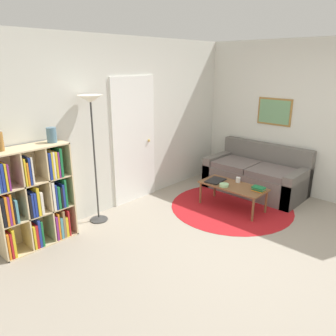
{
  "coord_description": "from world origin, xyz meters",
  "views": [
    {
      "loc": [
        -3.23,
        -1.63,
        2.22
      ],
      "look_at": [
        -0.15,
        1.27,
        0.85
      ],
      "focal_mm": 35.0,
      "sensor_mm": 36.0,
      "label": 1
    }
  ],
  "objects_px": {
    "cup": "(238,180)",
    "vase_on_shelf": "(52,135)",
    "bookshelf": "(34,199)",
    "couch": "(257,176)",
    "bottle_middle": "(0,141)",
    "coffee_table": "(233,188)",
    "bowl": "(224,185)",
    "floor_lamp": "(91,114)",
    "laptop": "(215,180)"
  },
  "relations": [
    {
      "from": "floor_lamp",
      "to": "vase_on_shelf",
      "type": "bearing_deg",
      "value": 178.16
    },
    {
      "from": "bowl",
      "to": "cup",
      "type": "xyz_separation_m",
      "value": [
        0.31,
        -0.06,
        0.02
      ]
    },
    {
      "from": "bookshelf",
      "to": "floor_lamp",
      "type": "xyz_separation_m",
      "value": [
        0.9,
        -0.01,
        0.95
      ]
    },
    {
      "from": "couch",
      "to": "coffee_table",
      "type": "xyz_separation_m",
      "value": [
        -0.94,
        -0.09,
        0.07
      ]
    },
    {
      "from": "couch",
      "to": "cup",
      "type": "relative_size",
      "value": 20.65
    },
    {
      "from": "cup",
      "to": "floor_lamp",
      "type": "bearing_deg",
      "value": 148.11
    },
    {
      "from": "bookshelf",
      "to": "cup",
      "type": "height_order",
      "value": "bookshelf"
    },
    {
      "from": "couch",
      "to": "bottle_middle",
      "type": "bearing_deg",
      "value": 163.42
    },
    {
      "from": "coffee_table",
      "to": "bowl",
      "type": "relative_size",
      "value": 7.17
    },
    {
      "from": "laptop",
      "to": "vase_on_shelf",
      "type": "distance_m",
      "value": 2.62
    },
    {
      "from": "cup",
      "to": "bookshelf",
      "type": "bearing_deg",
      "value": 156.96
    },
    {
      "from": "couch",
      "to": "bowl",
      "type": "bearing_deg",
      "value": -178.99
    },
    {
      "from": "bookshelf",
      "to": "couch",
      "type": "distance_m",
      "value": 3.74
    },
    {
      "from": "bookshelf",
      "to": "cup",
      "type": "relative_size",
      "value": 15.55
    },
    {
      "from": "couch",
      "to": "cup",
      "type": "distance_m",
      "value": 0.78
    },
    {
      "from": "bookshelf",
      "to": "coffee_table",
      "type": "xyz_separation_m",
      "value": [
        2.62,
        -1.2,
        -0.27
      ]
    },
    {
      "from": "cup",
      "to": "vase_on_shelf",
      "type": "distance_m",
      "value": 2.9
    },
    {
      "from": "floor_lamp",
      "to": "cup",
      "type": "relative_size",
      "value": 22.13
    },
    {
      "from": "floor_lamp",
      "to": "laptop",
      "type": "bearing_deg",
      "value": -27.6
    },
    {
      "from": "coffee_table",
      "to": "laptop",
      "type": "xyz_separation_m",
      "value": [
        -0.03,
        0.31,
        0.05
      ]
    },
    {
      "from": "coffee_table",
      "to": "bottle_middle",
      "type": "distance_m",
      "value": 3.31
    },
    {
      "from": "couch",
      "to": "laptop",
      "type": "relative_size",
      "value": 4.72
    },
    {
      "from": "bookshelf",
      "to": "bowl",
      "type": "height_order",
      "value": "bookshelf"
    },
    {
      "from": "bowl",
      "to": "vase_on_shelf",
      "type": "relative_size",
      "value": 0.78
    },
    {
      "from": "coffee_table",
      "to": "cup",
      "type": "height_order",
      "value": "cup"
    },
    {
      "from": "bowl",
      "to": "bottle_middle",
      "type": "distance_m",
      "value": 3.15
    },
    {
      "from": "couch",
      "to": "coffee_table",
      "type": "distance_m",
      "value": 0.94
    },
    {
      "from": "bottle_middle",
      "to": "vase_on_shelf",
      "type": "relative_size",
      "value": 1.44
    },
    {
      "from": "bowl",
      "to": "vase_on_shelf",
      "type": "xyz_separation_m",
      "value": [
        -2.16,
        1.13,
        0.96
      ]
    },
    {
      "from": "vase_on_shelf",
      "to": "couch",
      "type": "bearing_deg",
      "value": -18.99
    },
    {
      "from": "bottle_middle",
      "to": "vase_on_shelf",
      "type": "xyz_separation_m",
      "value": [
        0.6,
        -0.03,
        -0.02
      ]
    },
    {
      "from": "laptop",
      "to": "cup",
      "type": "xyz_separation_m",
      "value": [
        0.2,
        -0.29,
        0.03
      ]
    },
    {
      "from": "bottle_middle",
      "to": "coffee_table",
      "type": "bearing_deg",
      "value": -23.12
    },
    {
      "from": "couch",
      "to": "cup",
      "type": "height_order",
      "value": "couch"
    },
    {
      "from": "couch",
      "to": "bottle_middle",
      "type": "distance_m",
      "value": 4.15
    },
    {
      "from": "laptop",
      "to": "bowl",
      "type": "xyz_separation_m",
      "value": [
        -0.1,
        -0.23,
        0.01
      ]
    },
    {
      "from": "bookshelf",
      "to": "laptop",
      "type": "relative_size",
      "value": 3.56
    },
    {
      "from": "bookshelf",
      "to": "bottle_middle",
      "type": "height_order",
      "value": "bottle_middle"
    },
    {
      "from": "couch",
      "to": "coffee_table",
      "type": "height_order",
      "value": "couch"
    },
    {
      "from": "bookshelf",
      "to": "vase_on_shelf",
      "type": "bearing_deg",
      "value": 0.83
    },
    {
      "from": "couch",
      "to": "laptop",
      "type": "height_order",
      "value": "couch"
    },
    {
      "from": "bookshelf",
      "to": "couch",
      "type": "xyz_separation_m",
      "value": [
        3.56,
        -1.11,
        -0.34
      ]
    },
    {
      "from": "bookshelf",
      "to": "couch",
      "type": "relative_size",
      "value": 0.75
    },
    {
      "from": "cup",
      "to": "bowl",
      "type": "bearing_deg",
      "value": 168.97
    },
    {
      "from": "floor_lamp",
      "to": "bowl",
      "type": "xyz_separation_m",
      "value": [
        1.58,
        -1.11,
        -1.16
      ]
    },
    {
      "from": "bowl",
      "to": "cup",
      "type": "height_order",
      "value": "cup"
    },
    {
      "from": "bookshelf",
      "to": "coffee_table",
      "type": "bearing_deg",
      "value": -24.66
    },
    {
      "from": "floor_lamp",
      "to": "bottle_middle",
      "type": "relative_size",
      "value": 6.77
    },
    {
      "from": "floor_lamp",
      "to": "coffee_table",
      "type": "distance_m",
      "value": 2.42
    },
    {
      "from": "coffee_table",
      "to": "vase_on_shelf",
      "type": "bearing_deg",
      "value": 152.26
    }
  ]
}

